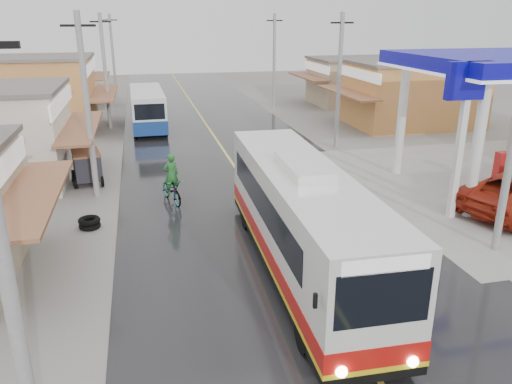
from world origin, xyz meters
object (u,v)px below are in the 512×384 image
coach_bus (301,219)px  cyclist (172,186)px  second_bus (148,108)px  tricycle_near (87,165)px  tyre_stack (90,223)px

coach_bus → cyclist: size_ratio=5.18×
coach_bus → second_bus: size_ratio=1.39×
second_bus → tricycle_near: second_bus is taller
cyclist → tricycle_near: bearing=119.6°
cyclist → tyre_stack: 3.98m
second_bus → tyre_stack: second_bus is taller
coach_bus → second_bus: bearing=101.8°
coach_bus → second_bus: coach_bus is taller
tricycle_near → tyre_stack: (0.50, -5.80, -0.68)m
second_bus → cyclist: (0.56, -15.81, -0.76)m
cyclist → tyre_stack: cyclist is taller
tyre_stack → second_bus: bearing=81.2°
tricycle_near → cyclist: bearing=-53.9°
tricycle_near → second_bus: bearing=64.8°
second_bus → cyclist: size_ratio=3.72×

